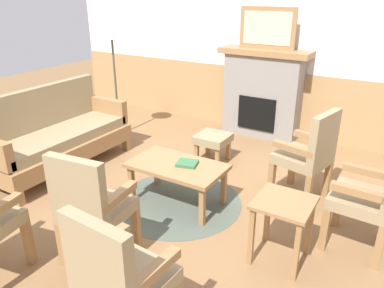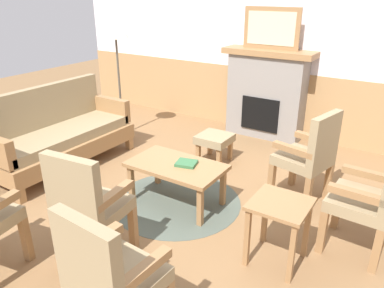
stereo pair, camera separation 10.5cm
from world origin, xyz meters
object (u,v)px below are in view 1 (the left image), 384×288
at_px(footstool, 213,140).
at_px(armchair_front_center, 118,276).
at_px(fireplace, 263,93).
at_px(coffee_table, 177,169).
at_px(floor_lamp_by_couch, 112,37).
at_px(book_on_table, 187,163).
at_px(armchair_by_window_left, 310,152).
at_px(armchair_corner_left, 91,205).
at_px(side_table, 283,213).
at_px(armchair_near_fireplace, 373,193).
at_px(framed_picture, 267,28).
at_px(couch, 57,137).

height_order(footstool, armchair_front_center, armchair_front_center).
bearing_deg(fireplace, coffee_table, -89.83).
bearing_deg(coffee_table, fireplace, 90.17).
relative_size(armchair_front_center, floor_lamp_by_couch, 0.58).
relative_size(footstool, armchair_front_center, 0.41).
distance_m(book_on_table, armchair_by_window_left, 1.24).
bearing_deg(armchair_corner_left, side_table, 32.56).
bearing_deg(armchair_near_fireplace, fireplace, 130.22).
height_order(footstool, floor_lamp_by_couch, floor_lamp_by_couch).
relative_size(armchair_near_fireplace, armchair_front_center, 1.00).
xyz_separation_m(footstool, armchair_near_fireplace, (1.94, -0.88, 0.25)).
xyz_separation_m(coffee_table, armchair_front_center, (0.63, -1.58, 0.15)).
bearing_deg(side_table, coffee_table, 165.76).
relative_size(fireplace, footstool, 3.25).
xyz_separation_m(book_on_table, armchair_front_center, (0.54, -1.63, 0.08)).
bearing_deg(armchair_by_window_left, book_on_table, -144.93).
xyz_separation_m(framed_picture, couch, (-1.70, -2.35, -1.16)).
relative_size(footstool, armchair_by_window_left, 0.41).
xyz_separation_m(couch, armchair_near_fireplace, (3.47, 0.25, 0.14)).
distance_m(coffee_table, armchair_corner_left, 1.12).
distance_m(framed_picture, armchair_near_fireplace, 2.93).
relative_size(fireplace, armchair_corner_left, 1.33).
distance_m(side_table, floor_lamp_by_couch, 3.51).
height_order(armchair_near_fireplace, armchair_corner_left, same).
distance_m(couch, armchair_front_center, 2.81).
distance_m(fireplace, framed_picture, 0.91).
xyz_separation_m(fireplace, footstool, (-0.16, -1.21, -0.37)).
height_order(armchair_by_window_left, armchair_corner_left, same).
relative_size(armchair_near_fireplace, side_table, 1.78).
distance_m(fireplace, couch, 2.91).
xyz_separation_m(armchair_corner_left, floor_lamp_by_couch, (-1.76, 2.27, 0.91)).
distance_m(book_on_table, armchair_near_fireplace, 1.68).
bearing_deg(coffee_table, armchair_front_center, -68.17).
height_order(fireplace, couch, fireplace).
relative_size(coffee_table, armchair_corner_left, 0.98).
distance_m(coffee_table, floor_lamp_by_couch, 2.41).
xyz_separation_m(fireplace, side_table, (1.20, -2.60, -0.22)).
distance_m(couch, armchair_near_fireplace, 3.49).
relative_size(fireplace, armchair_front_center, 1.33).
distance_m(coffee_table, armchair_near_fireplace, 1.78).
xyz_separation_m(armchair_near_fireplace, armchair_by_window_left, (-0.66, 0.55, 0.00)).
distance_m(armchair_near_fireplace, armchair_by_window_left, 0.86).
relative_size(book_on_table, footstool, 0.50).
distance_m(book_on_table, footstool, 1.09).
bearing_deg(armchair_corner_left, fireplace, 89.06).
bearing_deg(fireplace, armchair_near_fireplace, -49.78).
xyz_separation_m(book_on_table, armchair_corner_left, (-0.16, -1.15, 0.08)).
distance_m(fireplace, armchair_front_center, 3.94).
distance_m(armchair_near_fireplace, side_table, 0.77).
height_order(coffee_table, armchair_by_window_left, armchair_by_window_left).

